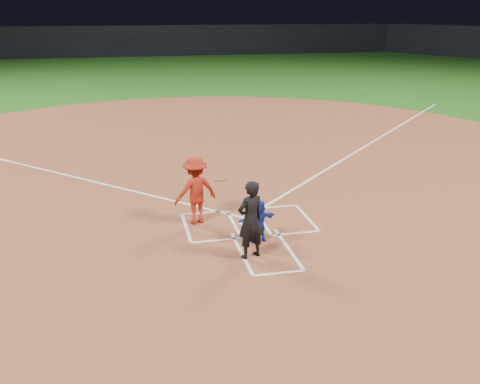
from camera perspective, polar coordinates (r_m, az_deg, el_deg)
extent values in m
plane|color=#1A5114|center=(13.70, 0.87, -3.32)|extent=(120.00, 120.00, 0.00)
cylinder|color=brown|center=(19.27, -3.22, 3.44)|extent=(28.00, 28.00, 0.01)
cube|color=black|center=(60.48, -9.98, 15.60)|extent=(80.00, 1.20, 3.20)
cylinder|color=silver|center=(13.69, 0.87, -3.24)|extent=(0.60, 0.60, 0.02)
imported|color=#152DB0|center=(12.43, 2.01, -3.09)|extent=(1.02, 0.59, 1.05)
imported|color=black|center=(11.54, 1.12, -2.99)|extent=(0.75, 0.63, 1.76)
cube|color=white|center=(14.36, -3.78, -2.20)|extent=(1.22, 0.08, 0.01)
cube|color=white|center=(12.69, -2.51, -5.17)|extent=(1.22, 0.08, 0.01)
cube|color=white|center=(13.62, -0.65, -3.39)|extent=(0.08, 1.83, 0.01)
cube|color=white|center=(13.45, -5.76, -3.80)|extent=(0.08, 1.83, 0.01)
cube|color=white|center=(14.75, 3.76, -1.60)|extent=(1.22, 0.08, 0.01)
cube|color=white|center=(13.14, 5.96, -4.39)|extent=(1.22, 0.08, 0.01)
cube|color=white|center=(13.78, 2.37, -3.13)|extent=(0.08, 1.83, 0.01)
cube|color=white|center=(14.12, 7.17, -2.70)|extent=(0.08, 1.83, 0.01)
cube|color=white|center=(12.07, 0.17, -6.51)|extent=(0.08, 2.20, 0.01)
cube|color=white|center=(12.33, 5.19, -6.00)|extent=(0.08, 2.20, 0.01)
cube|color=white|center=(11.25, 4.17, -8.62)|extent=(1.10, 0.08, 0.01)
cube|color=white|center=(22.68, 14.18, 5.34)|extent=(14.21, 14.21, 0.01)
cube|color=white|center=(20.78, -23.51, 3.05)|extent=(14.21, 14.21, 0.01)
imported|color=#A32012|center=(13.45, -4.77, 0.18)|extent=(1.25, 0.93, 1.73)
cylinder|color=#9F683A|center=(13.31, -2.15, 1.26)|extent=(0.51, 0.74, 0.28)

